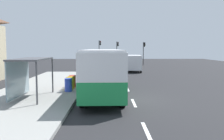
{
  "coord_description": "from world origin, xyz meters",
  "views": [
    {
      "loc": [
        -1.24,
        -15.54,
        3.32
      ],
      "look_at": [
        -1.0,
        4.69,
        1.5
      ],
      "focal_mm": 39.23,
      "sensor_mm": 36.0,
      "label": 1
    }
  ],
  "objects_px": {
    "sedan_near": "(125,60)",
    "bus_shelter": "(27,68)",
    "recycling_bin_red": "(73,81)",
    "white_van": "(133,62)",
    "bus": "(102,69)",
    "recycling_bin_orange": "(71,82)",
    "recycling_bin_blue": "(68,85)",
    "recycling_bin_yellow": "(70,84)",
    "traffic_light_near_side": "(144,50)",
    "traffic_light_median": "(117,49)",
    "traffic_light_far_side": "(100,49)"
  },
  "relations": [
    {
      "from": "recycling_bin_orange",
      "to": "recycling_bin_red",
      "type": "distance_m",
      "value": 0.7
    },
    {
      "from": "recycling_bin_yellow",
      "to": "bus_shelter",
      "type": "distance_m",
      "value": 3.95
    },
    {
      "from": "bus",
      "to": "recycling_bin_orange",
      "type": "xyz_separation_m",
      "value": [
        -2.49,
        1.72,
        -1.19
      ]
    },
    {
      "from": "recycling_bin_blue",
      "to": "bus_shelter",
      "type": "relative_size",
      "value": 0.24
    },
    {
      "from": "recycling_bin_yellow",
      "to": "bus",
      "type": "bearing_deg",
      "value": -22.29
    },
    {
      "from": "bus",
      "to": "recycling_bin_red",
      "type": "distance_m",
      "value": 3.67
    },
    {
      "from": "recycling_bin_orange",
      "to": "traffic_light_median",
      "type": "relative_size",
      "value": 0.21
    },
    {
      "from": "white_van",
      "to": "sedan_near",
      "type": "distance_m",
      "value": 19.07
    },
    {
      "from": "white_van",
      "to": "sedan_near",
      "type": "bearing_deg",
      "value": 89.69
    },
    {
      "from": "recycling_bin_yellow",
      "to": "recycling_bin_red",
      "type": "distance_m",
      "value": 1.4
    },
    {
      "from": "traffic_light_near_side",
      "to": "traffic_light_median",
      "type": "height_order",
      "value": "traffic_light_median"
    },
    {
      "from": "white_van",
      "to": "traffic_light_far_side",
      "type": "height_order",
      "value": "traffic_light_far_side"
    },
    {
      "from": "bus_shelter",
      "to": "traffic_light_median",
      "type": "bearing_deg",
      "value": 78.56
    },
    {
      "from": "traffic_light_near_side",
      "to": "traffic_light_far_side",
      "type": "distance_m",
      "value": 8.64
    },
    {
      "from": "traffic_light_near_side",
      "to": "traffic_light_far_side",
      "type": "xyz_separation_m",
      "value": [
        -8.6,
        0.8,
        0.19
      ]
    },
    {
      "from": "traffic_light_near_side",
      "to": "bus_shelter",
      "type": "xyz_separation_m",
      "value": [
        -11.92,
        -32.1,
        -0.92
      ]
    },
    {
      "from": "recycling_bin_blue",
      "to": "traffic_light_far_side",
      "type": "relative_size",
      "value": 0.2
    },
    {
      "from": "traffic_light_near_side",
      "to": "traffic_light_median",
      "type": "xyz_separation_m",
      "value": [
        -5.1,
        1.6,
        0.07
      ]
    },
    {
      "from": "recycling_bin_orange",
      "to": "traffic_light_near_side",
      "type": "height_order",
      "value": "traffic_light_near_side"
    },
    {
      "from": "recycling_bin_red",
      "to": "traffic_light_median",
      "type": "height_order",
      "value": "traffic_light_median"
    },
    {
      "from": "recycling_bin_blue",
      "to": "bus_shelter",
      "type": "distance_m",
      "value": 3.46
    },
    {
      "from": "recycling_bin_yellow",
      "to": "traffic_light_far_side",
      "type": "xyz_separation_m",
      "value": [
        1.1,
        29.96,
        2.55
      ]
    },
    {
      "from": "bus",
      "to": "recycling_bin_red",
      "type": "relative_size",
      "value": 11.64
    },
    {
      "from": "recycling_bin_blue",
      "to": "traffic_light_near_side",
      "type": "height_order",
      "value": "traffic_light_near_side"
    },
    {
      "from": "recycling_bin_yellow",
      "to": "recycling_bin_red",
      "type": "bearing_deg",
      "value": 90.0
    },
    {
      "from": "white_van",
      "to": "traffic_light_near_side",
      "type": "relative_size",
      "value": 1.17
    },
    {
      "from": "recycling_bin_blue",
      "to": "bus",
      "type": "bearing_deg",
      "value": -7.32
    },
    {
      "from": "recycling_bin_yellow",
      "to": "traffic_light_far_side",
      "type": "distance_m",
      "value": 30.09
    },
    {
      "from": "bus",
      "to": "traffic_light_median",
      "type": "height_order",
      "value": "traffic_light_median"
    },
    {
      "from": "bus",
      "to": "recycling_bin_orange",
      "type": "relative_size",
      "value": 11.64
    },
    {
      "from": "sedan_near",
      "to": "bus_shelter",
      "type": "bearing_deg",
      "value": -102.82
    },
    {
      "from": "white_van",
      "to": "sedan_near",
      "type": "xyz_separation_m",
      "value": [
        0.1,
        19.06,
        -0.55
      ]
    },
    {
      "from": "bus",
      "to": "sedan_near",
      "type": "bearing_deg",
      "value": 83.7
    },
    {
      "from": "recycling_bin_red",
      "to": "white_van",
      "type": "bearing_deg",
      "value": 66.74
    },
    {
      "from": "recycling_bin_red",
      "to": "bus_shelter",
      "type": "distance_m",
      "value": 5.07
    },
    {
      "from": "recycling_bin_blue",
      "to": "recycling_bin_red",
      "type": "xyz_separation_m",
      "value": [
        0.0,
        2.1,
        0.0
      ]
    },
    {
      "from": "bus",
      "to": "white_van",
      "type": "xyz_separation_m",
      "value": [
        3.91,
        17.31,
        -0.5
      ]
    },
    {
      "from": "traffic_light_near_side",
      "to": "traffic_light_median",
      "type": "relative_size",
      "value": 0.98
    },
    {
      "from": "bus_shelter",
      "to": "traffic_light_far_side",
      "type": "bearing_deg",
      "value": 84.25
    },
    {
      "from": "sedan_near",
      "to": "traffic_light_median",
      "type": "bearing_deg",
      "value": -112.47
    },
    {
      "from": "traffic_light_near_side",
      "to": "recycling_bin_yellow",
      "type": "bearing_deg",
      "value": -108.41
    },
    {
      "from": "white_van",
      "to": "sedan_near",
      "type": "relative_size",
      "value": 1.18
    },
    {
      "from": "bus_shelter",
      "to": "white_van",
      "type": "bearing_deg",
      "value": 65.87
    },
    {
      "from": "white_van",
      "to": "recycling_bin_orange",
      "type": "height_order",
      "value": "white_van"
    },
    {
      "from": "traffic_light_near_side",
      "to": "bus_shelter",
      "type": "bearing_deg",
      "value": -110.37
    },
    {
      "from": "traffic_light_median",
      "to": "bus_shelter",
      "type": "distance_m",
      "value": 34.39
    },
    {
      "from": "bus_shelter",
      "to": "recycling_bin_yellow",
      "type": "bearing_deg",
      "value": 52.96
    },
    {
      "from": "recycling_bin_yellow",
      "to": "traffic_light_far_side",
      "type": "bearing_deg",
      "value": 87.89
    },
    {
      "from": "recycling_bin_yellow",
      "to": "recycling_bin_orange",
      "type": "bearing_deg",
      "value": 90.0
    },
    {
      "from": "white_van",
      "to": "recycling_bin_red",
      "type": "bearing_deg",
      "value": -113.26
    }
  ]
}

